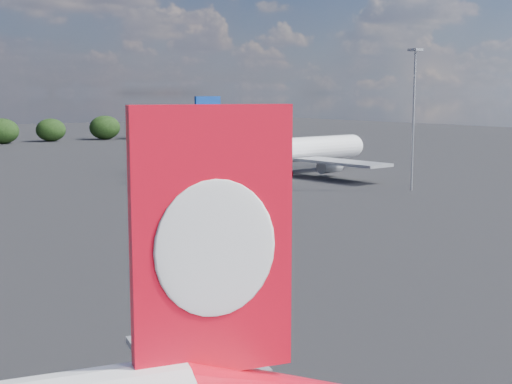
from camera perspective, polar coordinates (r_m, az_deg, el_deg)
china_southern_airliner at (r=123.62m, az=2.06°, el=3.26°), size 41.99×39.96×13.70m
floodlight_mast_near at (r=106.36m, az=12.53°, el=7.33°), size 1.60×1.60×20.52m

